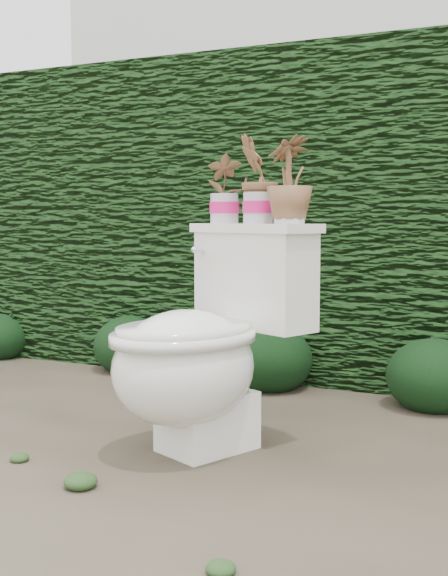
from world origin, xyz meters
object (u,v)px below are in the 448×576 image
at_px(toilet, 203,349).
at_px(potted_plant_center, 258,182).
at_px(potted_plant_left, 224,191).
at_px(potted_plant_right, 290,183).

bearing_deg(toilet, potted_plant_center, 85.79).
xyz_separation_m(potted_plant_left, potted_plant_right, (0.30, -0.13, 0.02)).
height_order(potted_plant_left, potted_plant_center, potted_plant_center).
bearing_deg(toilet, potted_plant_left, 124.04).
bearing_deg(toilet, potted_plant_right, 54.71).
distance_m(potted_plant_center, potted_plant_right, 0.15).
height_order(toilet, potted_plant_center, potted_plant_center).
xyz_separation_m(toilet, potted_plant_left, (-0.05, 0.28, 0.54)).
bearing_deg(potted_plant_center, toilet, -33.24).
bearing_deg(potted_plant_center, potted_plant_left, -119.03).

